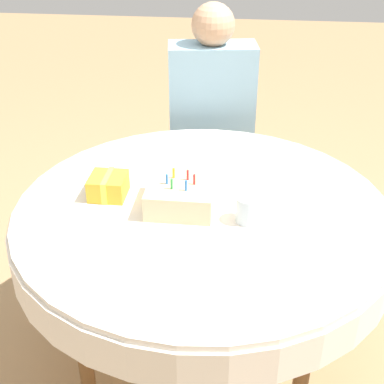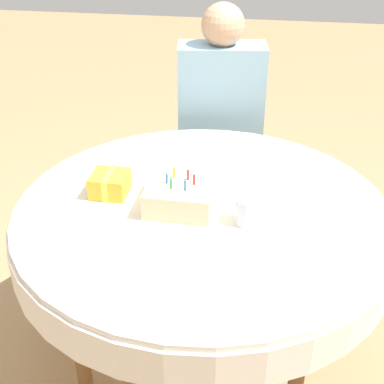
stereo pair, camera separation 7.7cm
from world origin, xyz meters
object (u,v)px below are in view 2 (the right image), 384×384
Objects in this scene: person at (221,109)px; drinking_glass at (247,211)px; gift_box at (110,184)px; chair at (219,143)px; birthday_cake at (181,195)px.

drinking_glass is at bearing -86.62° from person.
gift_box is (-0.49, 0.11, -0.01)m from drinking_glass.
chair is 7.23× the size of gift_box.
birthday_cake is (-0.02, -0.95, 0.25)m from chair.
gift_box is at bearing -115.64° from chair.
drinking_glass is (0.23, -0.06, 0.00)m from birthday_cake.
birthday_cake is at bearing -99.62° from chair.
chair is at bearing 101.46° from drinking_glass.
drinking_glass reaches higher than gift_box.
birthday_cake is 2.49× the size of drinking_glass.
gift_box is at bearing -118.11° from person.
drinking_glass is at bearing -15.49° from birthday_cake.
birthday_cake is at bearing 164.51° from drinking_glass.
person reaches higher than gift_box.
person is at bearing 70.26° from gift_box.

